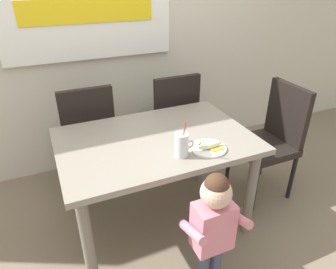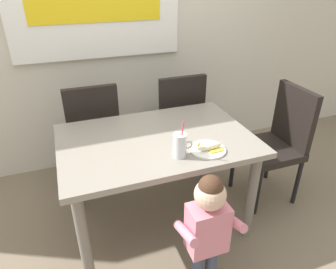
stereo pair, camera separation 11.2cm
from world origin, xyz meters
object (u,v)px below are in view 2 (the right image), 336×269
at_px(dining_chair_far, 279,139).
at_px(toddler_standing, 208,223).
at_px(peeled_banana, 210,147).
at_px(dining_table, 157,151).
at_px(dining_chair_right, 177,117).
at_px(snack_plate, 208,150).
at_px(dining_chair_left, 93,129).
at_px(milk_cup, 180,147).

bearing_deg(dining_chair_far, toddler_standing, -56.24).
bearing_deg(peeled_banana, dining_chair_far, 19.48).
distance_m(dining_table, toddler_standing, 0.66).
height_order(dining_table, dining_chair_right, dining_chair_right).
xyz_separation_m(dining_chair_right, dining_chair_far, (0.62, -0.67, 0.00)).
height_order(dining_table, snack_plate, snack_plate).
relative_size(dining_table, dining_chair_left, 1.35).
bearing_deg(milk_cup, snack_plate, 0.35).
height_order(snack_plate, peeled_banana, peeled_banana).
bearing_deg(dining_chair_right, snack_plate, 80.01).
bearing_deg(peeled_banana, dining_table, 133.16).
xyz_separation_m(dining_chair_left, dining_chair_far, (1.39, -0.68, 0.00)).
xyz_separation_m(dining_chair_far, snack_plate, (-0.78, -0.26, 0.21)).
distance_m(dining_chair_far, snack_plate, 0.85).
height_order(dining_table, toddler_standing, toddler_standing).
bearing_deg(toddler_standing, dining_chair_far, 33.76).
height_order(dining_chair_right, dining_chair_far, same).
bearing_deg(snack_plate, dining_chair_far, 18.50).
bearing_deg(dining_table, peeled_banana, -46.84).
xyz_separation_m(milk_cup, peeled_banana, (0.20, -0.01, -0.04)).
xyz_separation_m(dining_chair_right, milk_cup, (-0.35, -0.93, 0.27)).
distance_m(dining_table, peeled_banana, 0.41).
xyz_separation_m(dining_chair_right, peeled_banana, (-0.16, -0.94, 0.23)).
bearing_deg(dining_chair_far, peeled_banana, -70.52).
bearing_deg(dining_table, dining_chair_left, 117.65).
height_order(dining_chair_left, snack_plate, dining_chair_left).
relative_size(milk_cup, snack_plate, 1.08).
relative_size(dining_chair_right, snack_plate, 4.17).
xyz_separation_m(dining_chair_far, toddler_standing, (-0.95, -0.64, -0.02)).
distance_m(toddler_standing, snack_plate, 0.47).
relative_size(dining_chair_left, snack_plate, 4.17).
relative_size(dining_table, dining_chair_right, 1.35).
xyz_separation_m(dining_table, toddler_standing, (0.08, -0.64, -0.11)).
height_order(dining_chair_left, dining_chair_far, same).
relative_size(dining_table, milk_cup, 5.22).
xyz_separation_m(toddler_standing, snack_plate, (0.17, 0.37, 0.22)).
bearing_deg(peeled_banana, snack_plate, 124.72).
height_order(dining_chair_far, snack_plate, dining_chair_far).
xyz_separation_m(dining_chair_left, dining_chair_right, (0.77, -0.01, 0.00)).
distance_m(dining_chair_right, peeled_banana, 0.98).
xyz_separation_m(dining_table, dining_chair_right, (0.42, 0.66, -0.10)).
bearing_deg(milk_cup, dining_chair_left, 113.89).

